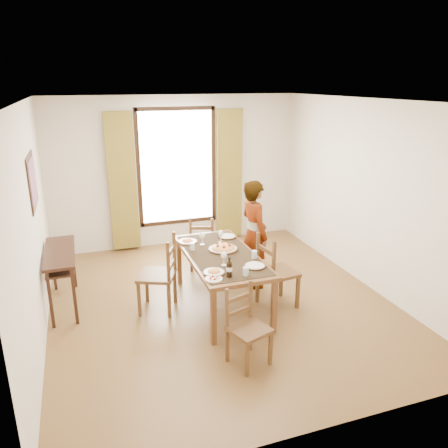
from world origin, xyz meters
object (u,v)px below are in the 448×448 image
object	(u,v)px
dining_table	(221,259)
pasta_platter	(223,246)
console_table	(60,259)
man	(254,234)

from	to	relation	value
dining_table	pasta_platter	bearing A→B (deg)	61.23
console_table	dining_table	world-z (taller)	console_table
man	console_table	bearing A→B (deg)	79.60
pasta_platter	man	bearing A→B (deg)	29.88
console_table	pasta_platter	bearing A→B (deg)	-14.99
dining_table	pasta_platter	size ratio (longest dim) A/B	4.56
dining_table	man	distance (m)	0.81
console_table	man	size ratio (longest dim) A/B	0.75
console_table	pasta_platter	world-z (taller)	pasta_platter
dining_table	man	world-z (taller)	man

